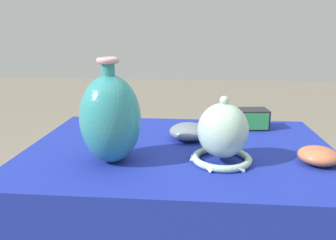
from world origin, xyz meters
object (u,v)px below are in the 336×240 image
at_px(bowl_shallow_slate, 189,132).
at_px(vase_dome_bell, 223,135).
at_px(mosaic_tile_box, 251,119).
at_px(vase_tall_bulbous, 110,118).
at_px(bowl_shallow_terracotta, 318,156).

bearing_deg(bowl_shallow_slate, vase_dome_bell, -63.00).
height_order(vase_dome_bell, bowl_shallow_slate, vase_dome_bell).
relative_size(vase_dome_bell, mosaic_tile_box, 1.43).
bearing_deg(mosaic_tile_box, vase_tall_bulbous, -146.77).
relative_size(vase_tall_bulbous, mosaic_tile_box, 2.18).
bearing_deg(vase_tall_bulbous, mosaic_tile_box, 39.61).
bearing_deg(mosaic_tile_box, vase_dome_bell, -117.38).
xyz_separation_m(vase_dome_bell, bowl_shallow_terracotta, (0.29, 0.01, -0.06)).
bearing_deg(vase_dome_bell, bowl_shallow_slate, 117.00).
xyz_separation_m(vase_tall_bulbous, bowl_shallow_terracotta, (0.63, 0.03, -0.11)).
xyz_separation_m(vase_dome_bell, mosaic_tile_box, (0.15, 0.38, -0.05)).
distance_m(mosaic_tile_box, bowl_shallow_terracotta, 0.40).
xyz_separation_m(bowl_shallow_terracotta, bowl_shallow_slate, (-0.40, 0.20, 0.00)).
distance_m(vase_tall_bulbous, bowl_shallow_terracotta, 0.64).
bearing_deg(vase_tall_bulbous, vase_dome_bell, 3.63).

